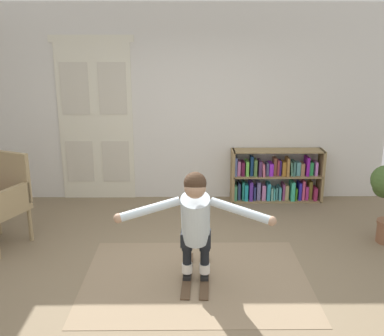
% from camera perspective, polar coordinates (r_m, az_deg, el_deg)
% --- Properties ---
extents(ground_plane, '(7.20, 7.20, 0.00)m').
position_cam_1_polar(ground_plane, '(4.68, -0.42, -14.37)').
color(ground_plane, '#77664D').
extents(back_wall, '(6.00, 0.10, 2.90)m').
position_cam_1_polar(back_wall, '(6.69, -0.50, 8.19)').
color(back_wall, silver).
rests_on(back_wall, ground).
extents(double_door, '(1.22, 0.05, 2.45)m').
position_cam_1_polar(double_door, '(6.81, -12.25, 6.09)').
color(double_door, beige).
rests_on(double_door, ground).
extents(rug, '(2.30, 1.69, 0.01)m').
position_cam_1_polar(rug, '(4.71, 0.54, -14.04)').
color(rug, '#897459').
rests_on(rug, ground).
extents(bookshelf, '(1.38, 0.30, 0.80)m').
position_cam_1_polar(bookshelf, '(6.86, 10.61, -1.29)').
color(bookshelf, olive).
rests_on(bookshelf, ground).
extents(skis_pair, '(0.32, 0.85, 0.07)m').
position_cam_1_polar(skis_pair, '(4.73, 0.56, -13.65)').
color(skis_pair, '#4F3927').
rests_on(skis_pair, rug).
extents(person_skier, '(1.47, 0.60, 1.15)m').
position_cam_1_polar(person_skier, '(4.27, 0.50, -6.51)').
color(person_skier, white).
rests_on(person_skier, skis_pair).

